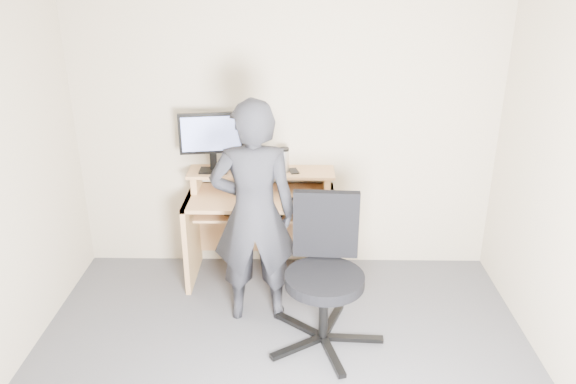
{
  "coord_description": "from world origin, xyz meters",
  "views": [
    {
      "loc": [
        0.09,
        -2.72,
        2.51
      ],
      "look_at": [
        0.03,
        1.05,
        0.95
      ],
      "focal_mm": 35.0,
      "sensor_mm": 36.0,
      "label": 1
    }
  ],
  "objects_px": {
    "monitor": "(212,137)",
    "office_chair": "(325,267)",
    "person": "(254,214)",
    "desk": "(262,214)"
  },
  "relations": [
    {
      "from": "office_chair",
      "to": "person",
      "type": "distance_m",
      "value": 0.63
    },
    {
      "from": "desk",
      "to": "office_chair",
      "type": "distance_m",
      "value": 1.01
    },
    {
      "from": "monitor",
      "to": "person",
      "type": "height_order",
      "value": "person"
    },
    {
      "from": "monitor",
      "to": "office_chair",
      "type": "xyz_separation_m",
      "value": [
        0.88,
        -0.93,
        -0.64
      ]
    },
    {
      "from": "desk",
      "to": "office_chair",
      "type": "relative_size",
      "value": 1.16
    },
    {
      "from": "office_chair",
      "to": "person",
      "type": "xyz_separation_m",
      "value": [
        -0.5,
        0.26,
        0.28
      ]
    },
    {
      "from": "desk",
      "to": "monitor",
      "type": "distance_m",
      "value": 0.77
    },
    {
      "from": "monitor",
      "to": "person",
      "type": "distance_m",
      "value": 0.85
    },
    {
      "from": "monitor",
      "to": "office_chair",
      "type": "height_order",
      "value": "monitor"
    },
    {
      "from": "desk",
      "to": "monitor",
      "type": "height_order",
      "value": "monitor"
    }
  ]
}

